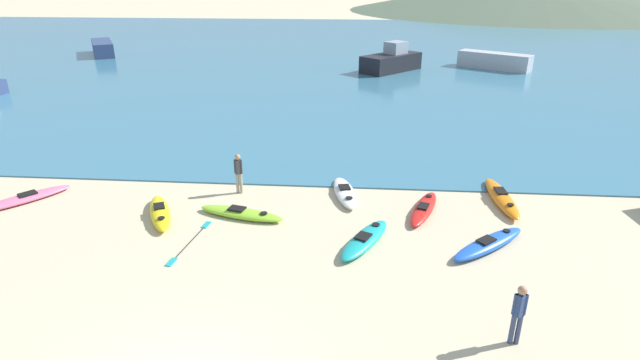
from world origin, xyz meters
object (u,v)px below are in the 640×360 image
kayak_on_sand_3 (160,213)px  person_near_foreground (519,311)px  kayak_on_sand_2 (23,199)px  moored_boat_3 (494,61)px  kayak_on_sand_4 (489,244)px  kayak_on_sand_6 (345,193)px  kayak_on_sand_5 (365,239)px  moored_boat_2 (103,48)px  loose_paddle (190,242)px  moored_boat_0 (391,61)px  kayak_on_sand_0 (424,208)px  person_near_waterline (238,171)px  kayak_on_sand_7 (501,198)px  kayak_on_sand_1 (241,213)px

kayak_on_sand_3 → person_near_foreground: bearing=-27.7°
kayak_on_sand_2 → moored_boat_3: moored_boat_3 is taller
kayak_on_sand_4 → kayak_on_sand_6: kayak_on_sand_4 is taller
kayak_on_sand_5 → moored_boat_2: 43.03m
moored_boat_2 → kayak_on_sand_4: bearing=-49.7°
kayak_on_sand_4 → loose_paddle: size_ratio=1.01×
kayak_on_sand_3 → moored_boat_2: moored_boat_2 is taller
kayak_on_sand_6 → loose_paddle: 6.05m
kayak_on_sand_2 → person_near_foreground: bearing=-21.5°
kayak_on_sand_5 → loose_paddle: bearing=-176.3°
kayak_on_sand_3 → moored_boat_0: bearing=71.4°
kayak_on_sand_2 → kayak_on_sand_0: bearing=1.4°
kayak_on_sand_2 → kayak_on_sand_3: (5.42, -0.78, 0.04)m
kayak_on_sand_0 → loose_paddle: kayak_on_sand_0 is taller
kayak_on_sand_5 → person_near_foreground: (3.34, -4.15, 0.71)m
person_near_foreground → person_near_waterline: bearing=136.6°
kayak_on_sand_0 → person_near_waterline: bearing=170.9°
person_near_waterline → moored_boat_2: size_ratio=0.26×
kayak_on_sand_7 → moored_boat_3: moored_boat_3 is taller
kayak_on_sand_7 → moored_boat_2: moored_boat_2 is taller
moored_boat_3 → person_near_waterline: bearing=-120.3°
kayak_on_sand_5 → moored_boat_0: size_ratio=0.52×
person_near_foreground → moored_boat_0: bearing=92.0°
kayak_on_sand_5 → kayak_on_sand_4: bearing=1.0°
kayak_on_sand_6 → kayak_on_sand_1: bearing=-150.2°
kayak_on_sand_1 → kayak_on_sand_5: (4.21, -1.51, 0.03)m
kayak_on_sand_7 → person_near_waterline: 9.69m
kayak_on_sand_5 → loose_paddle: 5.42m
kayak_on_sand_0 → moored_boat_0: moored_boat_0 is taller
kayak_on_sand_5 → moored_boat_0: 28.50m
kayak_on_sand_5 → kayak_on_sand_7: size_ratio=0.82×
kayak_on_sand_3 → kayak_on_sand_6: size_ratio=0.96×
moored_boat_3 → kayak_on_sand_1: bearing=-117.8°
kayak_on_sand_6 → moored_boat_0: (2.93, 24.92, 0.73)m
kayak_on_sand_7 → loose_paddle: kayak_on_sand_7 is taller
kayak_on_sand_5 → person_near_waterline: size_ratio=1.84×
kayak_on_sand_5 → person_near_waterline: person_near_waterline is taller
kayak_on_sand_7 → person_near_waterline: size_ratio=2.26×
kayak_on_sand_7 → moored_boat_2: 43.62m
kayak_on_sand_1 → moored_boat_3: 32.41m
kayak_on_sand_6 → kayak_on_sand_7: kayak_on_sand_7 is taller
kayak_on_sand_5 → person_near_foreground: person_near_foreground is taller
kayak_on_sand_1 → moored_boat_2: 39.40m
kayak_on_sand_0 → kayak_on_sand_3: kayak_on_sand_3 is taller
kayak_on_sand_0 → moored_boat_0: (0.15, 26.03, 0.73)m
kayak_on_sand_3 → person_near_foreground: 11.66m
person_near_waterline → loose_paddle: 3.97m
kayak_on_sand_3 → kayak_on_sand_7: bearing=10.4°
kayak_on_sand_7 → loose_paddle: 11.02m
loose_paddle → kayak_on_sand_1: bearing=57.1°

